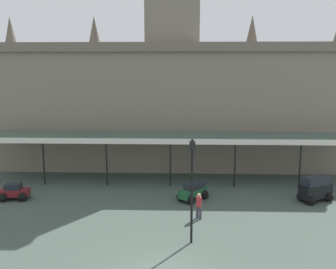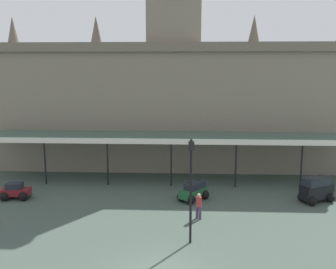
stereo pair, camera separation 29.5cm
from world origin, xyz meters
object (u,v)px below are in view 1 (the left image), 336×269
at_px(car_maroon_sedan, 14,193).
at_px(car_green_estate, 193,192).
at_px(car_black_van, 315,190).
at_px(victorian_lamppost, 192,180).
at_px(pedestrian_crossing_forecourt, 199,205).

relative_size(car_maroon_sedan, car_green_estate, 0.89).
height_order(car_black_van, victorian_lamppost, victorian_lamppost).
relative_size(car_green_estate, pedestrian_crossing_forecourt, 1.43).
height_order(car_maroon_sedan, car_green_estate, car_green_estate).
xyz_separation_m(car_black_van, car_green_estate, (-8.67, 0.01, -0.24)).
relative_size(car_maroon_sedan, pedestrian_crossing_forecourt, 1.27).
distance_m(car_black_van, victorian_lamppost, 11.58).
bearing_deg(victorian_lamppost, car_maroon_sedan, 152.99).
bearing_deg(victorian_lamppost, car_black_van, 37.10).
height_order(car_black_van, car_green_estate, car_black_van).
bearing_deg(car_green_estate, car_maroon_sedan, -178.30).
distance_m(car_maroon_sedan, victorian_lamppost, 14.44).
bearing_deg(car_black_van, car_green_estate, 179.95).
relative_size(pedestrian_crossing_forecourt, victorian_lamppost, 0.29).
relative_size(car_black_van, pedestrian_crossing_forecourt, 1.55).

